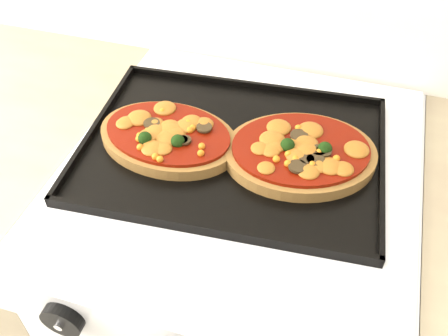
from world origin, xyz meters
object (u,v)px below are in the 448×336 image
(baking_tray, at_px, (232,148))
(pizza_left, at_px, (168,135))
(pizza_right, at_px, (300,151))
(stove, at_px, (238,299))

(baking_tray, xyz_separation_m, pizza_left, (-0.11, -0.02, 0.02))
(baking_tray, xyz_separation_m, pizza_right, (0.12, 0.01, 0.02))
(pizza_left, bearing_deg, stove, 3.13)
(baking_tray, bearing_deg, stove, -32.93)
(stove, distance_m, baking_tray, 0.47)
(baking_tray, relative_size, pizza_left, 2.07)
(pizza_right, bearing_deg, pizza_left, -173.33)
(pizza_left, distance_m, pizza_right, 0.23)
(stove, xyz_separation_m, pizza_left, (-0.13, -0.01, 0.48))
(pizza_right, bearing_deg, stove, -168.41)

